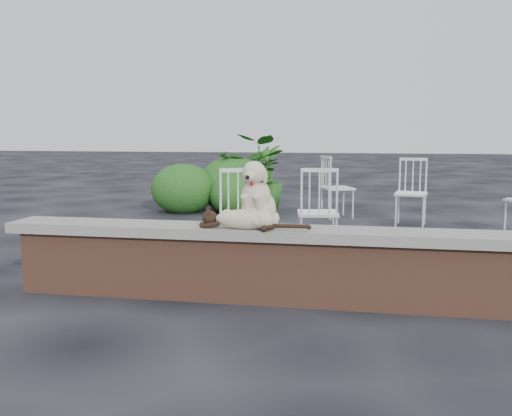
% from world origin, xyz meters
% --- Properties ---
extents(ground, '(60.00, 60.00, 0.00)m').
position_xyz_m(ground, '(0.00, 0.00, 0.00)').
color(ground, black).
rests_on(ground, ground).
extents(brick_wall, '(6.00, 0.30, 0.50)m').
position_xyz_m(brick_wall, '(0.00, 0.00, 0.25)').
color(brick_wall, brown).
rests_on(brick_wall, ground).
extents(capstone, '(6.20, 0.40, 0.08)m').
position_xyz_m(capstone, '(0.00, 0.00, 0.54)').
color(capstone, slate).
rests_on(capstone, brick_wall).
extents(dog, '(0.41, 0.50, 0.52)m').
position_xyz_m(dog, '(-1.08, 0.05, 0.84)').
color(dog, beige).
rests_on(dog, capstone).
extents(cat, '(1.02, 0.39, 0.17)m').
position_xyz_m(cat, '(-1.16, -0.10, 0.66)').
color(cat, '#C3AF8B').
rests_on(cat, capstone).
extents(chair_e, '(0.74, 0.74, 0.94)m').
position_xyz_m(chair_e, '(-0.65, 4.38, 0.47)').
color(chair_e, white).
rests_on(chair_e, ground).
extents(chair_a, '(0.73, 0.73, 0.94)m').
position_xyz_m(chair_a, '(-1.46, 1.19, 0.47)').
color(chair_a, white).
rests_on(chair_a, ground).
extents(chair_c, '(0.63, 0.63, 0.94)m').
position_xyz_m(chair_c, '(-0.74, 1.70, 0.47)').
color(chair_c, white).
rests_on(chair_c, ground).
extents(chair_b, '(0.64, 0.64, 0.94)m').
position_xyz_m(chair_b, '(0.39, 3.80, 0.47)').
color(chair_b, white).
rests_on(chair_b, ground).
extents(potted_plant_a, '(1.31, 1.20, 1.26)m').
position_xyz_m(potted_plant_a, '(-2.04, 4.98, 0.63)').
color(potted_plant_a, '#1E4B15').
rests_on(potted_plant_a, ground).
extents(potted_plant_b, '(0.85, 0.85, 1.08)m').
position_xyz_m(potted_plant_b, '(-1.89, 5.24, 0.54)').
color(potted_plant_b, '#1E4B15').
rests_on(potted_plant_b, ground).
extents(shrubbery, '(1.87, 1.42, 0.94)m').
position_xyz_m(shrubbery, '(-2.62, 4.72, 0.38)').
color(shrubbery, '#1E4B15').
rests_on(shrubbery, ground).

